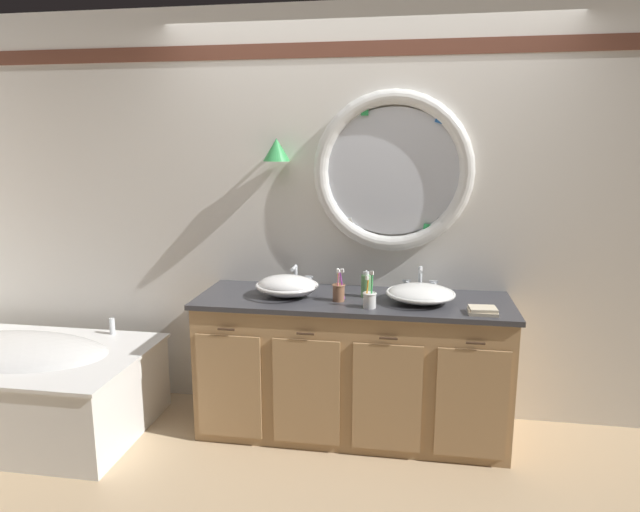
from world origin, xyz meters
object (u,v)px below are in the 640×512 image
soap_dispenser (366,285)px  folded_hand_towel (483,311)px  toothbrush_holder_left (339,291)px  bathtub (16,381)px  sink_basin_left (287,286)px  sink_basin_right (420,293)px  toothbrush_holder_right (370,299)px

soap_dispenser → folded_hand_towel: size_ratio=1.06×
soap_dispenser → toothbrush_holder_left: bearing=-142.6°
toothbrush_holder_left → soap_dispenser: toothbrush_holder_left is taller
bathtub → sink_basin_left: sink_basin_left is taller
soap_dispenser → sink_basin_right: bearing=-11.5°
toothbrush_holder_right → sink_basin_right: bearing=29.1°
sink_basin_left → toothbrush_holder_right: (0.51, -0.16, -0.01)m
bathtub → soap_dispenser: bearing=9.4°
sink_basin_left → toothbrush_holder_left: size_ratio=1.92×
toothbrush_holder_right → soap_dispenser: (-0.04, 0.22, 0.02)m
toothbrush_holder_left → sink_basin_left: bearing=171.2°
sink_basin_right → toothbrush_holder_left: bearing=-174.0°
bathtub → sink_basin_right: (2.47, 0.29, 0.60)m
bathtub → toothbrush_holder_right: size_ratio=7.64×
bathtub → toothbrush_holder_right: (2.18, 0.13, 0.59)m
sink_basin_right → toothbrush_holder_left: toothbrush_holder_left is taller
sink_basin_right → soap_dispenser: size_ratio=2.44×
bathtub → toothbrush_holder_right: bearing=3.5°
bathtub → folded_hand_towel: size_ratio=10.42×
toothbrush_holder_right → folded_hand_towel: (0.62, -0.01, -0.03)m
sink_basin_left → toothbrush_holder_right: 0.53m
sink_basin_right → soap_dispenser: bearing=168.5°
sink_basin_left → bathtub: bearing=-170.1°
toothbrush_holder_left → soap_dispenser: (0.15, 0.12, 0.01)m
sink_basin_left → toothbrush_holder_left: 0.33m
soap_dispenser → folded_hand_towel: (0.66, -0.24, -0.05)m
sink_basin_right → toothbrush_holder_left: (-0.47, -0.05, 0.01)m
toothbrush_holder_left → soap_dispenser: size_ratio=1.20×
sink_basin_right → toothbrush_holder_left: 0.48m
bathtub → folded_hand_towel: folded_hand_towel is taller
toothbrush_holder_left → soap_dispenser: bearing=37.4°
sink_basin_right → toothbrush_holder_right: bearing=-150.9°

